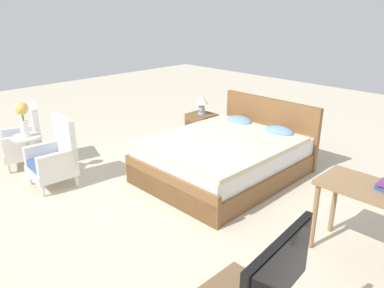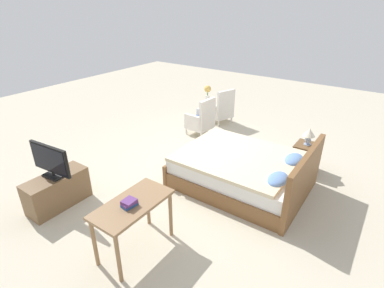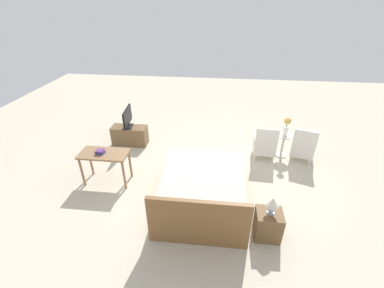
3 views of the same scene
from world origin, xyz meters
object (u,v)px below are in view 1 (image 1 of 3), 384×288
at_px(bed, 227,156).
at_px(tv_flatscreen, 278,276).
at_px(armchair_by_window_left, 26,141).
at_px(nightstand, 202,129).
at_px(armchair_by_window_right, 55,159).
at_px(flower_vase, 23,116).
at_px(table_lamp, 202,102).
at_px(vanity_desk, 377,201).
at_px(side_table, 29,152).

relative_size(bed, tv_flatscreen, 2.81).
distance_m(armchair_by_window_left, nightstand, 2.83).
bearing_deg(armchair_by_window_left, armchair_by_window_right, 0.18).
bearing_deg(tv_flatscreen, flower_vase, 177.71).
bearing_deg(table_lamp, vanity_desk, -19.44).
bearing_deg(table_lamp, bed, -30.99).
relative_size(table_lamp, vanity_desk, 0.32).
height_order(armchair_by_window_left, table_lamp, armchair_by_window_left).
relative_size(bed, armchair_by_window_right, 2.38).
height_order(nightstand, vanity_desk, vanity_desk).
bearing_deg(tv_flatscreen, vanity_desk, 91.02).
xyz_separation_m(side_table, vanity_desk, (4.11, 1.52, 0.25)).
height_order(bed, armchair_by_window_left, bed).
xyz_separation_m(side_table, table_lamp, (0.75, 2.71, 0.37)).
bearing_deg(vanity_desk, tv_flatscreen, -88.98).
relative_size(side_table, flower_vase, 1.28).
distance_m(table_lamp, vanity_desk, 3.56).
relative_size(tv_flatscreen, vanity_desk, 0.75).
bearing_deg(armchair_by_window_right, flower_vase, -162.69).
bearing_deg(tv_flatscreen, armchair_by_window_right, 175.05).
relative_size(flower_vase, tv_flatscreen, 0.61).
distance_m(armchair_by_window_right, vanity_desk, 3.88).
bearing_deg(table_lamp, armchair_by_window_right, -96.04).
bearing_deg(flower_vase, armchair_by_window_left, 162.22).
distance_m(armchair_by_window_left, side_table, 0.48).
bearing_deg(table_lamp, flower_vase, -105.59).
height_order(flower_vase, table_lamp, flower_vase).
bearing_deg(vanity_desk, flower_vase, -159.65).
bearing_deg(nightstand, armchair_by_window_left, -115.44).
bearing_deg(tv_flatscreen, bed, 135.51).
bearing_deg(armchair_by_window_right, side_table, -162.69).
distance_m(flower_vase, vanity_desk, 4.39).
distance_m(bed, nightstand, 1.38).
height_order(side_table, tv_flatscreen, tv_flatscreen).
bearing_deg(armchair_by_window_right, armchair_by_window_left, -179.82).
relative_size(nightstand, table_lamp, 1.63).
xyz_separation_m(armchair_by_window_left, tv_flatscreen, (4.60, -0.31, 0.44)).
distance_m(tv_flatscreen, vanity_desk, 1.70).
bearing_deg(tv_flatscreen, nightstand, 139.68).
height_order(bed, side_table, bed).
bearing_deg(vanity_desk, armchair_by_window_left, -163.25).
distance_m(armchair_by_window_left, tv_flatscreen, 4.63).
xyz_separation_m(armchair_by_window_right, flower_vase, (-0.48, -0.15, 0.53)).
relative_size(armchair_by_window_right, nightstand, 1.72).
bearing_deg(nightstand, vanity_desk, -19.43).
bearing_deg(armchair_by_window_left, bed, 37.63).
distance_m(bed, armchair_by_window_right, 2.35).
height_order(tv_flatscreen, vanity_desk, tv_flatscreen).
bearing_deg(nightstand, tv_flatscreen, -40.32).
distance_m(armchair_by_window_right, flower_vase, 0.73).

